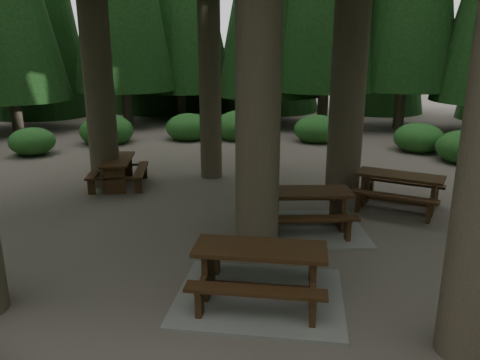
% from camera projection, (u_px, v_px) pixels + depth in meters
% --- Properties ---
extents(ground, '(80.00, 80.00, 0.00)m').
position_uv_depth(ground, '(215.00, 246.00, 9.27)').
color(ground, '#534B43').
rests_on(ground, ground).
extents(picnic_table_a, '(2.75, 2.34, 0.88)m').
position_uv_depth(picnic_table_a, '(260.00, 280.00, 7.26)').
color(picnic_table_a, gray).
rests_on(picnic_table_a, ground).
extents(picnic_table_b, '(2.00, 2.23, 0.80)m').
position_uv_depth(picnic_table_b, '(118.00, 168.00, 13.13)').
color(picnic_table_b, '#362010').
rests_on(picnic_table_b, ground).
extents(picnic_table_c, '(3.09, 2.76, 0.89)m').
position_uv_depth(picnic_table_c, '(302.00, 216.00, 10.02)').
color(picnic_table_c, gray).
rests_on(picnic_table_c, ground).
extents(picnic_table_d, '(2.35, 2.08, 0.86)m').
position_uv_depth(picnic_table_d, '(399.00, 186.00, 11.28)').
color(picnic_table_d, '#362010').
rests_on(picnic_table_d, ground).
extents(shrub_ring, '(23.86, 24.64, 1.49)m').
position_uv_depth(shrub_ring, '(257.00, 217.00, 9.71)').
color(shrub_ring, '#216223').
rests_on(shrub_ring, ground).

